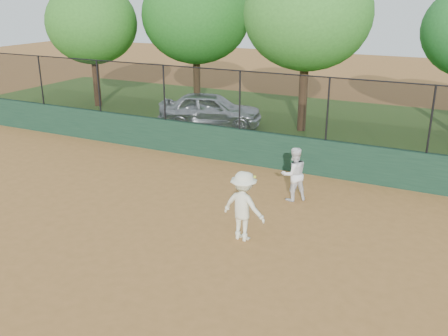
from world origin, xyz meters
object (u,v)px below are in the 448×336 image
at_px(tree_0, 91,23).
at_px(tree_2, 307,14).
at_px(player_second, 294,174).
at_px(player_main, 244,206).
at_px(parked_car, 210,110).
at_px(tree_1, 196,16).

relative_size(tree_0, tree_2, 0.88).
bearing_deg(tree_2, player_second, -73.66).
distance_m(player_second, tree_2, 8.68).
relative_size(player_main, tree_0, 0.29).
bearing_deg(parked_car, tree_2, -89.86).
relative_size(parked_car, player_second, 2.85).
distance_m(parked_car, tree_0, 8.12).
relative_size(player_second, tree_2, 0.22).
distance_m(player_second, tree_0, 15.54).
height_order(parked_car, tree_1, tree_1).
relative_size(parked_car, tree_1, 0.65).
xyz_separation_m(player_main, tree_0, (-12.96, 10.22, 3.29)).
bearing_deg(parked_car, player_main, -164.81).
height_order(parked_car, player_second, player_second).
bearing_deg(tree_0, player_second, -29.23).
bearing_deg(tree_0, player_main, -38.27).
xyz_separation_m(tree_0, tree_1, (4.90, 1.85, 0.39)).
height_order(player_main, tree_2, tree_2).
bearing_deg(player_main, tree_1, 123.72).
bearing_deg(tree_1, tree_2, -16.87).
distance_m(parked_car, tree_1, 5.41).
relative_size(parked_car, player_main, 2.52).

